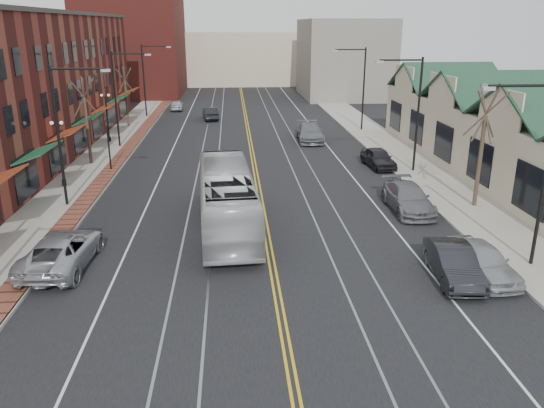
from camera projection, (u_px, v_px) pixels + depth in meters
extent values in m
plane|color=black|center=(289.00, 358.00, 17.16)|extent=(160.00, 160.00, 0.00)
cube|color=gray|center=(77.00, 186.00, 35.15)|extent=(4.00, 120.00, 0.15)
cube|color=gray|center=(429.00, 178.00, 36.89)|extent=(4.00, 120.00, 0.15)
cube|color=beige|center=(517.00, 146.00, 36.61)|extent=(8.00, 36.00, 4.60)
cube|color=maroon|center=(134.00, 47.00, 79.85)|extent=(14.00, 18.00, 14.00)
cube|color=beige|center=(239.00, 58.00, 95.97)|extent=(22.00, 14.00, 9.00)
cube|color=slate|center=(344.00, 59.00, 77.85)|extent=(12.00, 16.00, 11.00)
cylinder|color=black|center=(59.00, 138.00, 30.10)|extent=(0.16, 0.16, 8.00)
cylinder|color=black|center=(78.00, 69.00, 28.99)|extent=(3.00, 0.12, 0.12)
cube|color=#999999|center=(106.00, 70.00, 29.13)|extent=(0.50, 0.25, 0.15)
cylinder|color=black|center=(116.00, 100.00, 45.21)|extent=(0.16, 0.16, 8.00)
cylinder|color=black|center=(130.00, 54.00, 44.10)|extent=(3.00, 0.12, 0.12)
cube|color=#999999|center=(148.00, 55.00, 44.24)|extent=(0.50, 0.25, 0.15)
cylinder|color=black|center=(144.00, 81.00, 60.32)|extent=(0.16, 0.16, 8.00)
cylinder|color=black|center=(155.00, 46.00, 59.20)|extent=(3.00, 0.12, 0.12)
cube|color=#999999|center=(169.00, 47.00, 59.34)|extent=(0.50, 0.25, 0.15)
cylinder|color=black|center=(525.00, 86.00, 21.00)|extent=(3.00, 0.12, 0.12)
cube|color=#999999|center=(488.00, 89.00, 20.92)|extent=(0.50, 0.25, 0.15)
cylinder|color=black|center=(418.00, 115.00, 37.43)|extent=(0.16, 0.16, 8.00)
cylinder|color=black|center=(401.00, 60.00, 36.10)|extent=(3.00, 0.12, 0.12)
cube|color=#999999|center=(380.00, 62.00, 36.03)|extent=(0.50, 0.25, 0.15)
cylinder|color=black|center=(364.00, 89.00, 52.54)|extent=(0.16, 0.16, 8.00)
cylinder|color=black|center=(351.00, 50.00, 51.21)|extent=(3.00, 0.12, 0.12)
cube|color=#999999|center=(335.00, 51.00, 51.13)|extent=(0.50, 0.25, 0.15)
cylinder|color=black|center=(64.00, 182.00, 35.01)|extent=(0.28, 0.28, 0.40)
cylinder|color=black|center=(61.00, 156.00, 34.43)|extent=(0.14, 0.14, 4.00)
cube|color=black|center=(57.00, 125.00, 33.79)|extent=(0.60, 0.06, 0.06)
sphere|color=white|center=(52.00, 123.00, 33.72)|extent=(0.24, 0.24, 0.24)
sphere|color=white|center=(61.00, 123.00, 33.76)|extent=(0.24, 0.24, 0.24)
cylinder|color=black|center=(109.00, 139.00, 48.23)|extent=(0.28, 0.28, 0.40)
cylinder|color=black|center=(107.00, 119.00, 47.65)|extent=(0.14, 0.14, 4.00)
cube|color=black|center=(105.00, 97.00, 47.00)|extent=(0.60, 0.06, 0.06)
sphere|color=white|center=(102.00, 95.00, 46.93)|extent=(0.24, 0.24, 0.24)
sphere|color=white|center=(108.00, 95.00, 46.98)|extent=(0.24, 0.24, 0.24)
cylinder|color=#382B21|center=(88.00, 131.00, 39.97)|extent=(0.24, 0.24, 4.90)
cylinder|color=#382B21|center=(84.00, 97.00, 39.15)|extent=(0.58, 1.37, 2.90)
cylinder|color=#382B21|center=(84.00, 97.00, 39.15)|extent=(1.60, 0.66, 2.78)
cylinder|color=#382B21|center=(84.00, 97.00, 39.15)|extent=(0.53, 1.23, 2.96)
cylinder|color=#382B21|center=(84.00, 97.00, 39.15)|extent=(1.69, 1.03, 2.64)
cylinder|color=#382B21|center=(84.00, 97.00, 39.15)|extent=(1.78, 1.29, 2.48)
cylinder|color=#382B21|center=(127.00, 104.00, 55.13)|extent=(0.24, 0.24, 4.55)
cylinder|color=#382B21|center=(125.00, 80.00, 54.37)|extent=(0.55, 1.28, 2.69)
cylinder|color=#382B21|center=(125.00, 80.00, 54.37)|extent=(1.49, 0.62, 2.58)
cylinder|color=#382B21|center=(125.00, 80.00, 54.37)|extent=(0.50, 1.15, 2.75)
cylinder|color=#382B21|center=(125.00, 80.00, 54.37)|extent=(1.57, 0.97, 2.45)
cylinder|color=#382B21|center=(125.00, 80.00, 54.37)|extent=(1.66, 1.20, 2.30)
cylinder|color=#382B21|center=(480.00, 162.00, 30.39)|extent=(0.24, 0.24, 5.25)
cylinder|color=#382B21|center=(486.00, 114.00, 29.52)|extent=(0.61, 1.46, 3.10)
cylinder|color=#382B21|center=(486.00, 114.00, 29.52)|extent=(1.70, 0.70, 2.97)
cylinder|color=#382B21|center=(486.00, 114.00, 29.52)|extent=(0.56, 1.31, 3.17)
cylinder|color=#382B21|center=(486.00, 114.00, 29.52)|extent=(1.80, 1.10, 2.82)
cylinder|color=#382B21|center=(486.00, 114.00, 29.52)|extent=(1.90, 1.37, 2.65)
cylinder|color=#592D19|center=(23.00, 261.00, 23.85)|extent=(0.60, 0.60, 0.02)
cylinder|color=black|center=(109.00, 148.00, 38.49)|extent=(0.12, 0.12, 3.20)
imported|color=black|center=(107.00, 124.00, 37.93)|extent=(0.18, 0.15, 0.90)
imported|color=silver|center=(227.00, 198.00, 27.78)|extent=(3.33, 11.61, 3.20)
imported|color=#ABAEB3|center=(61.00, 251.00, 23.39)|extent=(2.83, 5.65, 1.53)
imported|color=#A0A2A7|center=(482.00, 261.00, 22.48)|extent=(2.11, 4.48, 1.48)
imported|color=black|center=(453.00, 263.00, 22.27)|extent=(1.96, 4.55, 1.46)
imported|color=slate|center=(408.00, 198.00, 30.54)|extent=(2.16, 5.24, 1.52)
imported|color=black|center=(378.00, 158.00, 39.84)|extent=(2.14, 4.41, 1.45)
imported|color=black|center=(210.00, 113.00, 60.02)|extent=(2.03, 4.44, 1.41)
imported|color=slate|center=(310.00, 132.00, 48.82)|extent=(2.46, 5.66, 1.62)
imported|color=#B1B2B8|center=(177.00, 105.00, 66.44)|extent=(1.80, 3.96, 1.32)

